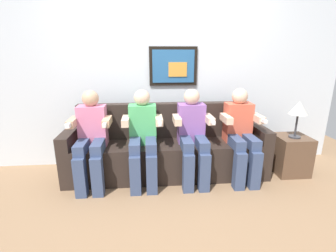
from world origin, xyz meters
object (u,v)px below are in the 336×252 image
object	(u,v)px
person_right_center	(193,133)
person_rightmost	(241,131)
couch	(167,151)
side_table_right	(290,155)
person_left_center	(143,134)
table_lamp	(299,110)
person_leftmost	(91,136)

from	to	relation	value
person_right_center	person_rightmost	world-z (taller)	same
couch	side_table_right	distance (m)	1.61
person_left_center	table_lamp	distance (m)	1.91
person_left_center	person_rightmost	distance (m)	1.18
person_left_center	side_table_right	size ratio (longest dim) A/B	2.22
person_leftmost	person_right_center	size ratio (longest dim) A/B	1.00
person_right_center	side_table_right	distance (m)	1.36
person_right_center	side_table_right	world-z (taller)	person_right_center
table_lamp	person_right_center	bearing A→B (deg)	-179.07
person_leftmost	person_rightmost	size ratio (longest dim) A/B	1.00
couch	person_left_center	distance (m)	0.45
person_rightmost	couch	bearing A→B (deg)	169.21
side_table_right	person_rightmost	bearing A→B (deg)	-175.14
couch	person_right_center	xyz separation A→B (m)	(0.30, -0.17, 0.29)
person_right_center	person_rightmost	size ratio (longest dim) A/B	1.00
person_leftmost	side_table_right	distance (m)	2.51
person_leftmost	person_rightmost	world-z (taller)	same
person_leftmost	couch	bearing A→B (deg)	10.83
person_leftmost	person_right_center	distance (m)	1.18
person_left_center	person_rightmost	size ratio (longest dim) A/B	1.00
person_rightmost	side_table_right	size ratio (longest dim) A/B	2.22
person_left_center	side_table_right	bearing A→B (deg)	1.84
couch	side_table_right	xyz separation A→B (m)	(1.60, -0.11, -0.06)
person_right_center	table_lamp	distance (m)	1.32
couch	side_table_right	size ratio (longest dim) A/B	5.01
person_right_center	table_lamp	size ratio (longest dim) A/B	2.41
side_table_right	person_leftmost	bearing A→B (deg)	-178.58
person_rightmost	table_lamp	distance (m)	0.75
person_right_center	side_table_right	bearing A→B (deg)	2.67
person_leftmost	table_lamp	world-z (taller)	person_leftmost
person_right_center	side_table_right	xyz separation A→B (m)	(1.31, 0.06, -0.36)
person_leftmost	person_left_center	bearing A→B (deg)	0.05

